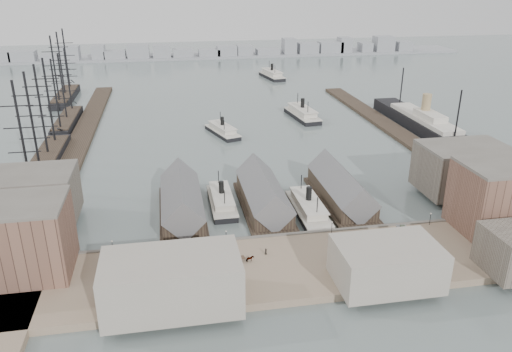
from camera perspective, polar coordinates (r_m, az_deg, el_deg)
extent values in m
plane|color=#566363|center=(146.96, 2.11, -6.51)|extent=(900.00, 900.00, 0.00)
cube|color=#836E58|center=(129.71, 4.03, -10.28)|extent=(180.00, 30.00, 2.00)
cube|color=#59544C|center=(141.97, 2.57, -7.09)|extent=(180.00, 1.20, 2.30)
cube|color=#2D231C|center=(239.60, -19.42, 3.95)|extent=(10.00, 220.00, 1.60)
cube|color=#2D231C|center=(250.51, 15.33, 5.20)|extent=(10.00, 180.00, 1.60)
cube|color=#2D231C|center=(158.09, -8.41, -4.33)|extent=(14.00, 42.00, 1.20)
cube|color=#2D231C|center=(157.66, -8.49, -3.17)|extent=(12.00, 36.00, 5.00)
cube|color=#59595B|center=(156.57, -8.54, -2.30)|extent=(12.60, 37.00, 12.60)
cube|color=#2D231C|center=(160.61, 0.90, -3.64)|extent=(14.00, 42.00, 1.20)
cube|color=#2D231C|center=(160.18, 0.84, -2.49)|extent=(12.00, 36.00, 5.00)
cube|color=#59595B|center=(159.12, 0.84, -1.63)|extent=(12.60, 37.00, 12.60)
cube|color=#2D231C|center=(167.19, 9.69, -2.89)|extent=(14.00, 42.00, 1.20)
cube|color=#2D231C|center=(166.77, 9.64, -1.78)|extent=(12.00, 36.00, 5.00)
cube|color=#59595B|center=(165.75, 9.70, -0.96)|extent=(12.60, 37.00, 12.60)
cube|color=brown|center=(134.95, -27.22, -6.66)|extent=(32.00, 18.00, 18.00)
cube|color=#60564C|center=(161.82, -24.37, -2.27)|extent=(26.00, 20.00, 14.00)
cube|color=brown|center=(159.20, 27.10, -2.16)|extent=(30.00, 18.00, 19.00)
cube|color=#60564C|center=(181.23, 22.58, 0.72)|extent=(28.00, 20.00, 15.00)
cube|color=gray|center=(123.17, 14.70, -9.67)|extent=(24.00, 16.00, 10.00)
cube|color=gray|center=(112.69, -9.59, -11.85)|extent=(30.00, 16.00, 12.00)
cylinder|color=black|center=(137.22, -16.07, -7.87)|extent=(0.16, 0.16, 3.60)
sphere|color=beige|center=(136.31, -16.15, -7.18)|extent=(0.44, 0.44, 0.44)
cylinder|color=black|center=(136.88, -3.42, -7.03)|extent=(0.16, 0.16, 3.60)
sphere|color=beige|center=(135.97, -3.44, -6.33)|extent=(0.44, 0.44, 0.44)
cylinder|color=black|center=(142.98, 8.65, -5.91)|extent=(0.16, 0.16, 3.60)
sphere|color=beige|center=(142.10, 8.70, -5.24)|extent=(0.44, 0.44, 0.44)
cylinder|color=black|center=(154.76, 19.27, -4.71)|extent=(0.16, 0.16, 3.60)
sphere|color=beige|center=(153.95, 19.36, -4.08)|extent=(0.44, 0.44, 0.44)
cube|color=gray|center=(471.83, -6.97, 13.51)|extent=(500.00, 40.00, 2.00)
cube|color=gray|center=(479.63, -27.11, 11.95)|extent=(17.36, 14.00, 10.23)
cube|color=gray|center=(475.04, -25.06, 12.22)|extent=(20.65, 14.00, 10.28)
cube|color=gray|center=(470.42, -22.44, 12.35)|extent=(14.71, 14.00, 7.23)
cube|color=gray|center=(467.10, -20.59, 12.92)|extent=(17.63, 14.00, 13.23)
cube|color=gray|center=(463.53, -17.54, 13.25)|extent=(10.74, 14.00, 13.58)
cube|color=gray|center=(462.46, -15.79, 13.11)|extent=(18.06, 14.00, 8.64)
cube|color=gray|center=(460.77, -13.29, 13.60)|extent=(18.55, 14.00, 13.29)
cube|color=gray|center=(460.33, -10.71, 13.74)|extent=(15.33, 14.00, 12.47)
cube|color=gray|center=(460.91, -8.34, 13.66)|extent=(17.56, 14.00, 8.72)
cube|color=gray|center=(462.44, -5.38, 13.75)|extent=(18.76, 14.00, 7.63)
cube|color=gray|center=(463.90, -3.37, 14.00)|extent=(17.61, 14.00, 10.35)
cube|color=gray|center=(466.15, -1.34, 14.07)|extent=(13.38, 14.00, 10.30)
cube|color=gray|center=(470.23, 1.34, 13.92)|extent=(20.73, 14.00, 6.75)
cube|color=gray|center=(474.06, 3.80, 14.49)|extent=(11.51, 14.00, 15.57)
cube|color=gray|center=(478.94, 5.93, 14.24)|extent=(18.17, 14.00, 11.26)
cube|color=gray|center=(485.33, 8.47, 14.26)|extent=(21.81, 14.00, 11.83)
cube|color=gray|center=(489.65, 10.07, 14.45)|extent=(11.12, 14.00, 15.50)
cube|color=gray|center=(497.43, 12.36, 14.10)|extent=(10.90, 14.00, 10.29)
cube|color=gray|center=(504.25, 14.36, 14.34)|extent=(17.95, 14.00, 15.72)
cube|color=gray|center=(513.09, 16.43, 13.97)|extent=(14.21, 14.00, 10.51)
cube|color=black|center=(163.11, -3.93, -3.18)|extent=(7.35, 25.73, 1.65)
cube|color=beige|center=(162.60, -3.94, -2.80)|extent=(7.72, 25.73, 0.46)
cube|color=beige|center=(162.07, -3.95, -2.39)|extent=(5.97, 18.38, 2.02)
cube|color=beige|center=(161.54, -3.96, -1.97)|extent=(6.43, 20.22, 0.37)
cylinder|color=black|center=(160.73, -3.98, -1.31)|extent=(1.65, 1.65, 4.14)
cylinder|color=black|center=(168.38, -4.30, -0.27)|extent=(0.28, 0.28, 5.51)
cylinder|color=black|center=(153.29, -3.62, -2.59)|extent=(0.28, 0.28, 5.51)
cube|color=black|center=(158.04, 5.97, -4.10)|extent=(7.92, 27.70, 1.78)
cube|color=beige|center=(157.48, 5.99, -3.68)|extent=(8.31, 27.70, 0.49)
cube|color=beige|center=(156.88, 6.01, -3.22)|extent=(6.43, 19.79, 2.18)
cube|color=beige|center=(156.30, 6.03, -2.76)|extent=(6.93, 21.77, 0.40)
cylinder|color=black|center=(155.40, 6.06, -2.04)|extent=(1.78, 1.78, 4.45)
cylinder|color=black|center=(163.31, 5.20, -0.84)|extent=(0.30, 0.30, 5.94)
cylinder|color=black|center=(147.77, 7.01, -3.49)|extent=(0.30, 0.30, 5.94)
cube|color=black|center=(236.25, -3.85, 4.94)|extent=(14.76, 26.34, 1.63)
cube|color=beige|center=(235.90, -3.85, 5.22)|extent=(15.10, 26.46, 0.45)
cube|color=beige|center=(235.54, -3.86, 5.51)|extent=(11.22, 19.04, 1.99)
cube|color=beige|center=(235.18, -3.87, 5.81)|extent=(12.21, 20.90, 0.36)
cylinder|color=black|center=(234.63, -3.88, 6.27)|extent=(1.63, 1.63, 4.07)
cylinder|color=black|center=(242.48, -4.11, 6.75)|extent=(0.27, 0.27, 5.43)
cylinder|color=black|center=(226.90, -3.64, 5.68)|extent=(0.27, 0.27, 5.43)
cube|color=black|center=(264.36, 5.30, 6.81)|extent=(12.58, 32.10, 2.01)
cube|color=beige|center=(263.99, 5.31, 7.11)|extent=(13.02, 32.15, 0.56)
cube|color=beige|center=(263.59, 5.32, 7.44)|extent=(9.86, 23.03, 2.46)
cube|color=beige|center=(263.20, 5.33, 7.77)|extent=(10.68, 25.32, 0.45)
cylinder|color=black|center=(262.61, 5.35, 8.29)|extent=(2.01, 2.01, 5.02)
cylinder|color=black|center=(272.07, 4.78, 8.75)|extent=(0.33, 0.33, 6.70)
cylinder|color=black|center=(253.29, 5.95, 7.70)|extent=(0.33, 0.33, 6.70)
cube|color=black|center=(369.06, 1.83, 11.27)|extent=(13.95, 31.88, 1.98)
cube|color=beige|center=(368.79, 1.83, 11.49)|extent=(14.39, 31.96, 0.55)
cube|color=beige|center=(368.51, 1.83, 11.73)|extent=(10.82, 22.92, 2.42)
cube|color=beige|center=(368.24, 1.84, 11.96)|extent=(11.74, 25.19, 0.44)
cylinder|color=black|center=(367.82, 1.84, 12.33)|extent=(1.98, 1.98, 4.95)
cylinder|color=black|center=(377.41, 1.52, 12.55)|extent=(0.33, 0.33, 6.61)
cylinder|color=black|center=(358.32, 2.18, 12.03)|extent=(0.33, 0.33, 6.61)
cube|color=black|center=(209.97, -22.98, 1.26)|extent=(9.50, 65.44, 3.80)
cube|color=#2D231C|center=(209.26, -23.07, 1.83)|extent=(8.97, 58.90, 0.63)
cylinder|color=black|center=(183.11, -25.24, 4.36)|extent=(0.84, 0.84, 35.89)
cylinder|color=black|center=(197.34, -24.23, 5.70)|extent=(0.84, 0.84, 35.89)
cylinder|color=black|center=(211.71, -23.35, 6.85)|extent=(0.84, 0.84, 35.89)
cylinder|color=black|center=(226.21, -22.59, 7.85)|extent=(0.84, 0.84, 35.89)
cube|color=black|center=(268.63, -20.75, 5.87)|extent=(8.59, 49.65, 3.44)
cube|color=#2D231C|center=(268.13, -20.81, 6.28)|extent=(8.12, 44.68, 0.57)
cylinder|color=black|center=(248.04, -21.92, 8.61)|extent=(0.76, 0.76, 32.46)
cylinder|color=black|center=(264.72, -21.26, 9.47)|extent=(0.76, 0.76, 32.46)
cylinder|color=black|center=(281.49, -20.67, 10.23)|extent=(0.76, 0.76, 32.46)
cube|color=black|center=(323.21, -20.94, 8.45)|extent=(9.65, 53.60, 3.86)
cube|color=#2D231C|center=(322.74, -20.99, 8.83)|extent=(9.11, 48.24, 0.64)
cylinder|color=black|center=(301.47, -22.02, 11.21)|extent=(0.86, 0.86, 36.45)
cylinder|color=black|center=(319.64, -21.42, 11.83)|extent=(0.86, 0.86, 36.45)
cylinder|color=black|center=(337.88, -20.88, 12.39)|extent=(0.86, 0.86, 36.45)
cube|color=black|center=(253.27, 18.59, 5.49)|extent=(12.44, 90.91, 5.74)
cube|color=beige|center=(252.27, 18.69, 6.33)|extent=(10.53, 52.63, 1.91)
cube|color=beige|center=(247.66, 19.28, 6.55)|extent=(7.66, 19.14, 2.87)
cylinder|color=tan|center=(250.67, 18.88, 7.80)|extent=(4.21, 4.21, 9.57)
cube|color=black|center=(141.94, 16.65, -7.52)|extent=(3.99, 9.92, 0.81)
cube|color=#2D3527|center=(141.12, 16.73, -6.91)|extent=(4.17, 10.44, 2.64)
cube|color=#59595B|center=(140.44, 16.79, -6.39)|extent=(4.44, 10.88, 0.30)
imported|color=black|center=(127.97, -14.05, -10.52)|extent=(1.42, 1.26, 1.56)
cube|color=#3F2D21|center=(128.16, -15.23, -10.54)|extent=(2.60, 1.50, 0.25)
cylinder|color=black|center=(127.76, -15.23, -10.84)|extent=(1.10, 0.08, 1.10)
cylinder|color=black|center=(128.94, -15.19, -10.50)|extent=(1.10, 0.08, 1.10)
imported|color=black|center=(129.00, -0.70, -9.46)|extent=(2.15, 1.37, 1.68)
cube|color=#3F2D21|center=(129.18, -1.87, -9.39)|extent=(2.89, 2.10, 0.25)
cylinder|color=black|center=(128.77, -1.90, -9.68)|extent=(1.09, 0.35, 1.10)
cylinder|color=black|center=(129.96, -1.84, -9.36)|extent=(1.09, 0.35, 1.10)
imported|color=black|center=(132.85, 13.09, -9.11)|extent=(1.55, 1.75, 1.60)
cube|color=#3F2D21|center=(131.60, 12.11, -9.29)|extent=(2.77, 1.82, 0.25)
cylinder|color=black|center=(131.27, 12.25, -9.56)|extent=(1.10, 0.22, 1.10)
cylinder|color=black|center=(132.29, 11.95, -9.27)|extent=(1.10, 0.22, 1.10)
imported|color=black|center=(131.94, -14.06, -9.38)|extent=(0.83, 0.80, 1.83)
imported|color=black|center=(127.65, -15.81, -10.78)|extent=(0.92, 1.01, 1.69)
imported|color=black|center=(133.65, -5.56, -8.35)|extent=(1.21, 0.84, 1.71)
imported|color=black|center=(124.65, -3.50, -10.75)|extent=(0.91, 1.01, 1.65)
imported|color=black|center=(132.14, 1.13, -8.62)|extent=(0.61, 0.88, 1.73)
imported|color=black|center=(130.87, 8.21, -9.22)|extent=(0.70, 0.74, 1.64)
imported|color=black|center=(144.26, 12.42, -6.35)|extent=(0.91, 1.02, 1.75)
imported|color=black|center=(135.49, 18.46, -9.08)|extent=(1.15, 0.84, 1.60)
imported|color=black|center=(149.04, 16.25, -5.82)|extent=(0.99, 0.80, 1.58)
imported|color=black|center=(151.49, 27.12, -7.00)|extent=(1.01, 0.81, 1.80)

